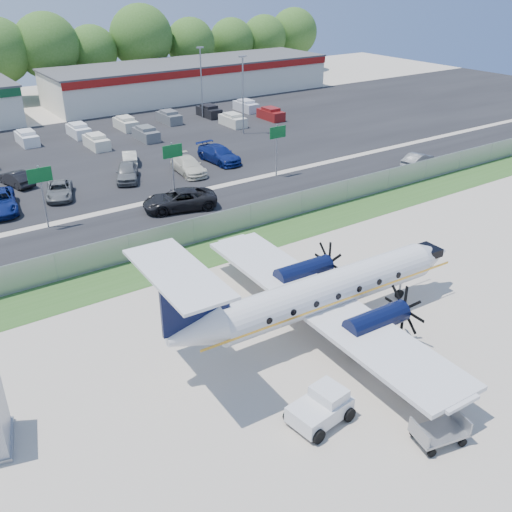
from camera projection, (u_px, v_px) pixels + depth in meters
ground at (317, 333)px, 31.52m from camera, size 170.00×170.00×0.00m
grass_verge at (208, 253)px, 40.36m from camera, size 170.00×4.00×0.02m
access_road at (164, 221)px, 45.51m from camera, size 170.00×8.00×0.02m
parking_lot at (77, 157)px, 60.98m from camera, size 170.00×32.00×0.02m
perimeter_fence at (194, 231)px, 41.38m from camera, size 120.00×0.06×1.99m
building_east at (191, 79)px, 89.09m from camera, size 44.40×12.40×5.24m
sign_left at (41, 184)px, 42.74m from camera, size 1.80×0.26×5.00m
sign_mid at (173, 159)px, 48.28m from camera, size 1.80×0.26×5.00m
sign_right at (277, 139)px, 53.82m from camera, size 1.80×0.26×5.00m
light_pole_ne at (243, 90)px, 67.22m from camera, size 0.90×0.35×9.09m
light_pole_se at (201, 78)px, 74.59m from camera, size 0.90×0.35×9.09m
tree_line at (2, 102)px, 86.03m from camera, size 112.00×6.00×14.00m
aircraft at (322, 292)px, 30.92m from camera, size 19.45×19.20×6.04m
pushback_tug at (322, 407)px, 25.21m from camera, size 2.96×2.29×1.50m
baggage_cart_near at (421, 383)px, 27.01m from camera, size 2.04×1.29×1.05m
baggage_cart_far at (439, 431)px, 24.10m from camera, size 2.48×1.80×1.17m
cone_nose at (345, 303)px, 33.81m from camera, size 0.44×0.44×0.62m
cone_starboard_wing at (144, 259)px, 39.05m from camera, size 0.38×0.38×0.54m
road_car_mid at (180, 209)px, 47.78m from camera, size 6.62×4.32×1.69m
road_car_east at (417, 167)px, 58.00m from camera, size 4.51×2.31×1.42m
parked_car_a at (1, 211)px, 47.38m from camera, size 3.67×6.35×1.66m
parked_car_b at (60, 197)px, 50.23m from camera, size 3.57×5.17×1.31m
parked_car_c at (128, 180)px, 54.29m from camera, size 3.79×5.21×1.65m
parked_car_d at (189, 173)px, 56.10m from camera, size 2.72×5.62×1.58m
parked_car_e at (219, 162)px, 59.39m from camera, size 2.72×5.95×1.69m
parked_car_f at (18, 186)px, 52.95m from camera, size 2.57×4.54×1.42m
parked_car_g at (130, 163)px, 59.00m from camera, size 2.76×4.32×1.34m
far_parking_rows at (62, 146)px, 64.67m from camera, size 56.00×10.00×1.60m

